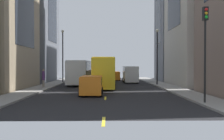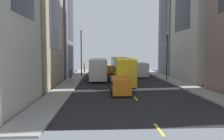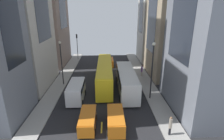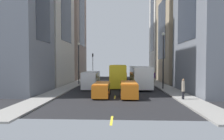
# 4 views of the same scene
# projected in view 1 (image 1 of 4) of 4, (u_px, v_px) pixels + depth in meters

# --- Properties ---
(ground_plane) EXTENTS (41.77, 41.77, 0.00)m
(ground_plane) POSITION_uv_depth(u_px,v_px,m) (106.00, 86.00, 32.58)
(ground_plane) COLOR black
(sidewalk_west) EXTENTS (2.49, 44.00, 0.15)m
(sidewalk_west) POSITION_uv_depth(u_px,v_px,m) (49.00, 85.00, 32.44)
(sidewalk_west) COLOR gray
(sidewalk_west) RESTS_ON ground
(sidewalk_east) EXTENTS (2.49, 44.00, 0.15)m
(sidewalk_east) POSITION_uv_depth(u_px,v_px,m) (163.00, 85.00, 32.71)
(sidewalk_east) COLOR gray
(sidewalk_east) RESTS_ON ground
(lane_stripe_0) EXTENTS (0.16, 2.00, 0.01)m
(lane_stripe_0) POSITION_uv_depth(u_px,v_px,m) (104.00, 121.00, 11.58)
(lane_stripe_0) COLOR yellow
(lane_stripe_0) RESTS_ON ground
(lane_stripe_1) EXTENTS (0.16, 2.00, 0.01)m
(lane_stripe_1) POSITION_uv_depth(u_px,v_px,m) (105.00, 98.00, 19.98)
(lane_stripe_1) COLOR yellow
(lane_stripe_1) RESTS_ON ground
(lane_stripe_2) EXTENTS (0.16, 2.00, 0.01)m
(lane_stripe_2) POSITION_uv_depth(u_px,v_px,m) (106.00, 89.00, 28.38)
(lane_stripe_2) COLOR yellow
(lane_stripe_2) RESTS_ON ground
(lane_stripe_3) EXTENTS (0.16, 2.00, 0.01)m
(lane_stripe_3) POSITION_uv_depth(u_px,v_px,m) (106.00, 83.00, 36.78)
(lane_stripe_3) COLOR yellow
(lane_stripe_3) RESTS_ON ground
(lane_stripe_4) EXTENTS (0.16, 2.00, 0.01)m
(lane_stripe_4) POSITION_uv_depth(u_px,v_px,m) (107.00, 80.00, 45.18)
(lane_stripe_4) COLOR yellow
(lane_stripe_4) RESTS_ON ground
(lane_stripe_5) EXTENTS (0.16, 2.00, 0.01)m
(lane_stripe_5) POSITION_uv_depth(u_px,v_px,m) (107.00, 78.00, 53.57)
(lane_stripe_5) COLOR yellow
(lane_stripe_5) RESTS_ON ground
(city_bus_white) EXTENTS (2.80, 11.46, 3.35)m
(city_bus_white) POSITION_uv_depth(u_px,v_px,m) (81.00, 70.00, 35.64)
(city_bus_white) COLOR silver
(city_bus_white) RESTS_ON ground
(streetcar_yellow) EXTENTS (2.70, 14.99, 3.59)m
(streetcar_yellow) POSITION_uv_depth(u_px,v_px,m) (104.00, 70.00, 32.46)
(streetcar_yellow) COLOR yellow
(streetcar_yellow) RESTS_ON ground
(delivery_van_white) EXTENTS (2.25, 5.30, 2.58)m
(delivery_van_white) POSITION_uv_depth(u_px,v_px,m) (130.00, 73.00, 38.60)
(delivery_van_white) COLOR white
(delivery_van_white) RESTS_ON ground
(car_orange_0) EXTENTS (2.01, 4.07, 1.73)m
(car_orange_0) POSITION_uv_depth(u_px,v_px,m) (92.00, 84.00, 22.22)
(car_orange_0) COLOR orange
(car_orange_0) RESTS_ON ground
(car_orange_1) EXTENTS (1.89, 4.40, 1.60)m
(car_orange_1) POSITION_uv_depth(u_px,v_px,m) (115.00, 75.00, 45.00)
(car_orange_1) COLOR orange
(car_orange_1) RESTS_ON ground
(car_orange_2) EXTENTS (1.96, 4.52, 1.72)m
(car_orange_2) POSITION_uv_depth(u_px,v_px,m) (98.00, 75.00, 45.12)
(car_orange_2) COLOR orange
(car_orange_2) RESTS_ON ground
(pedestrian_crossing_mid) EXTENTS (0.34, 0.34, 2.10)m
(pedestrian_crossing_mid) POSITION_uv_depth(u_px,v_px,m) (43.00, 77.00, 29.14)
(pedestrian_crossing_mid) COLOR gray
(pedestrian_crossing_mid) RESTS_ON ground
(pedestrian_crossing_near) EXTENTS (0.32, 0.32, 2.11)m
(pedestrian_crossing_near) POSITION_uv_depth(u_px,v_px,m) (70.00, 73.00, 46.67)
(pedestrian_crossing_near) COLOR black
(pedestrian_crossing_near) RESTS_ON ground
(traffic_light_near_corner) EXTENTS (0.32, 0.44, 6.47)m
(traffic_light_near_corner) POSITION_uv_depth(u_px,v_px,m) (205.00, 37.00, 16.54)
(traffic_light_near_corner) COLOR black
(traffic_light_near_corner) RESTS_ON ground
(streetlamp_near) EXTENTS (0.44, 0.44, 8.18)m
(streetlamp_near) POSITION_uv_depth(u_px,v_px,m) (63.00, 51.00, 38.55)
(streetlamp_near) COLOR black
(streetlamp_near) RESTS_ON ground
(streetlamp_far) EXTENTS (0.44, 0.44, 7.47)m
(streetlamp_far) POSITION_uv_depth(u_px,v_px,m) (157.00, 51.00, 33.06)
(streetlamp_far) COLOR black
(streetlamp_far) RESTS_ON ground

